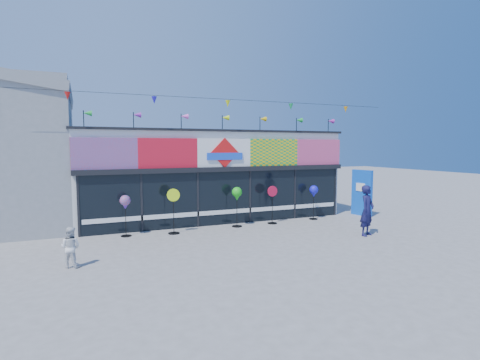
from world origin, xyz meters
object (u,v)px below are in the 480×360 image
adult_man (367,211)px  blue_sign (362,193)px  spinner_4 (314,192)px  child (70,247)px  spinner_0 (125,203)px  spinner_3 (272,204)px  spinner_1 (174,210)px  spinner_2 (237,195)px

adult_man → blue_sign: bearing=27.1°
spinner_4 → child: size_ratio=1.39×
blue_sign → spinner_4: bearing=167.0°
spinner_0 → spinner_3: spinner_3 is taller
spinner_1 → spinner_3: bearing=2.6°
blue_sign → spinner_3: size_ratio=1.34×
spinner_1 → spinner_2: spinner_1 is taller
spinner_3 → adult_man: 4.04m
child → spinner_4: bearing=-133.0°
blue_sign → spinner_3: bearing=169.4°
spinner_1 → spinner_3: (4.40, 0.20, -0.05)m
child → spinner_1: bearing=-111.6°
spinner_0 → spinner_3: size_ratio=0.94×
spinner_4 → child: (-10.20, -3.22, -0.69)m
spinner_1 → adult_man: bearing=-25.4°
spinner_3 → spinner_4: 2.26m
spinner_4 → child: bearing=-162.4°
spinner_3 → spinner_4: bearing=3.3°
spinner_4 → spinner_3: bearing=-176.7°
blue_sign → adult_man: (-2.70, -3.39, -0.17)m
blue_sign → spinner_2: bearing=169.2°
blue_sign → spinner_2: 6.62m
spinner_2 → spinner_3: bearing=-0.6°
spinner_1 → spinner_2: (2.74, 0.22, 0.42)m
blue_sign → adult_man: blue_sign is taller
spinner_0 → adult_man: adult_man is taller
child → spinner_0: bearing=-90.4°
spinner_3 → adult_man: adult_man is taller
spinner_0 → spinner_3: (6.16, -0.07, -0.37)m
spinner_3 → child: spinner_3 is taller
spinner_3 → blue_sign: bearing=0.4°
spinner_1 → spinner_2: 2.78m
adult_man → spinner_0: bearing=133.4°
adult_man → spinner_1: bearing=130.2°
spinner_0 → adult_man: bearing=-22.2°
blue_sign → child: (-12.92, -3.13, -0.55)m
spinner_4 → adult_man: (0.03, -3.49, -0.31)m
spinner_2 → spinner_3: 1.73m
blue_sign → spinner_4: blue_sign is taller
spinner_2 → child: (-6.31, -3.11, -0.77)m
spinner_0 → child: 3.71m
spinner_1 → spinner_3: size_ratio=1.06×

